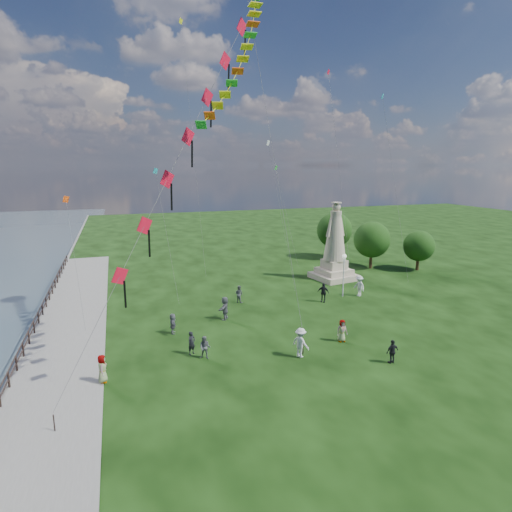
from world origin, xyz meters
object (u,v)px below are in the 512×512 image
object	(u,v)px
person_2	(301,343)
person_7	(239,294)
person_11	(225,308)
person_0	(192,343)
person_3	(392,352)
person_10	(102,370)
lamppost	(344,266)
person_4	(342,331)
person_5	(173,323)
person_8	(359,286)
person_1	(205,348)
statue	(335,251)
person_9	(323,292)

from	to	relation	value
person_2	person_7	xyz separation A→B (m)	(-0.65, 11.68, -0.18)
person_2	person_11	size ratio (longest dim) A/B	1.04
person_0	person_2	distance (m)	6.89
person_3	person_7	world-z (taller)	person_7
person_2	person_10	xyz separation A→B (m)	(-11.71, 0.30, -0.16)
lamppost	person_3	xyz separation A→B (m)	(-3.98, -12.98, -2.10)
person_11	person_4	bearing A→B (deg)	74.83
person_5	person_8	bearing A→B (deg)	-70.44
person_0	person_4	world-z (taller)	person_4
person_1	lamppost	bearing A→B (deg)	56.67
person_1	person_8	xyz separation A→B (m)	(16.12, 8.45, 0.22)
person_10	person_0	bearing A→B (deg)	-60.72
person_0	statue	bearing A→B (deg)	6.22
person_2	person_11	world-z (taller)	person_2
person_0	person_5	bearing A→B (deg)	68.25
person_5	person_11	xyz separation A→B (m)	(4.24, 1.61, 0.17)
statue	person_3	xyz separation A→B (m)	(-6.18, -18.77, -2.31)
person_2	person_3	distance (m)	5.56
statue	person_9	bearing A→B (deg)	-135.11
statue	lamppost	size ratio (longest dim) A/B	2.05
person_1	person_11	distance (m)	7.01
person_2	person_7	world-z (taller)	person_2
lamppost	person_0	xyz separation A→B (m)	(-15.32, -7.90, -2.09)
person_1	person_2	size ratio (longest dim) A/B	0.77
person_3	person_10	bearing A→B (deg)	-16.92
statue	person_11	world-z (taller)	statue
person_1	person_9	xyz separation A→B (m)	(12.17, 7.91, 0.13)
lamppost	person_10	size ratio (longest dim) A/B	2.50
person_0	person_3	size ratio (longest dim) A/B	1.01
statue	person_4	bearing A→B (deg)	-126.73
person_5	person_1	bearing A→B (deg)	-156.52
statue	person_5	size ratio (longest dim) A/B	5.46
person_9	person_3	bearing A→B (deg)	-54.67
person_9	person_11	world-z (taller)	person_11
person_1	person_10	bearing A→B (deg)	-141.98
person_5	person_8	distance (m)	17.86
statue	person_4	world-z (taller)	statue
person_0	person_10	size ratio (longest dim) A/B	0.96
person_0	person_11	world-z (taller)	person_11
person_4	person_5	world-z (taller)	person_4
statue	person_1	bearing A→B (deg)	-149.30
person_9	person_1	bearing A→B (deg)	-104.55
person_11	person_1	bearing A→B (deg)	6.15
person_4	person_9	bearing A→B (deg)	74.73
statue	lamppost	world-z (taller)	statue
person_11	person_9	bearing A→B (deg)	129.86
person_5	person_11	world-z (taller)	person_11
person_1	person_9	bearing A→B (deg)	58.64
person_5	person_11	size ratio (longest dim) A/B	0.81
statue	person_10	world-z (taller)	statue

